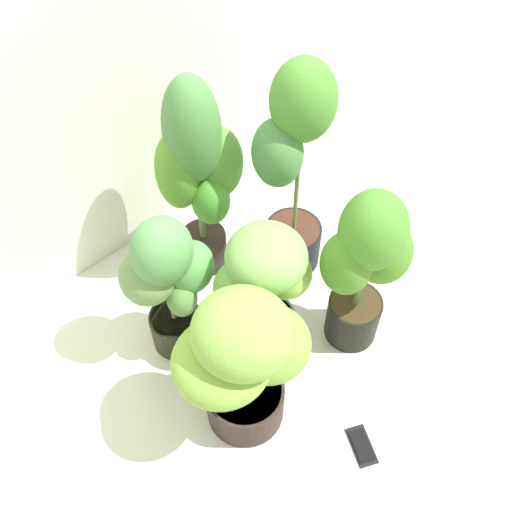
{
  "coord_description": "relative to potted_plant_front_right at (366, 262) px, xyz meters",
  "views": [
    {
      "loc": [
        -0.82,
        -0.76,
        2.09
      ],
      "look_at": [
        0.01,
        0.2,
        0.42
      ],
      "focal_mm": 43.27,
      "sensor_mm": 36.0,
      "label": 1
    }
  ],
  "objects": [
    {
      "name": "ground_plane",
      "position": [
        -0.25,
        0.08,
        -0.45
      ],
      "size": [
        8.0,
        8.0,
        0.0
      ],
      "primitive_type": "plane",
      "color": "silver",
      "rests_on": "ground"
    },
    {
      "name": "mylar_back_wall",
      "position": [
        -0.25,
        0.94,
        0.55
      ],
      "size": [
        3.2,
        0.01,
        2.0
      ],
      "primitive_type": "cube",
      "color": "silver",
      "rests_on": "ground"
    },
    {
      "name": "potted_plant_front_right",
      "position": [
        0.0,
        0.0,
        0.0
      ],
      "size": [
        0.36,
        0.32,
        0.76
      ],
      "color": "black",
      "rests_on": "ground"
    },
    {
      "name": "potted_plant_back_center",
      "position": [
        -0.2,
        0.63,
        0.08
      ],
      "size": [
        0.38,
        0.29,
        0.93
      ],
      "color": "black",
      "rests_on": "ground"
    },
    {
      "name": "potted_plant_front_left",
      "position": [
        -0.52,
        0.02,
        -0.05
      ],
      "size": [
        0.52,
        0.4,
        0.67
      ],
      "color": "#322422",
      "rests_on": "ground"
    },
    {
      "name": "potted_plant_back_right",
      "position": [
        0.05,
        0.42,
        0.1
      ],
      "size": [
        0.36,
        0.31,
        0.98
      ],
      "color": "black",
      "rests_on": "ground"
    },
    {
      "name": "potted_plant_center",
      "position": [
        -0.28,
        0.19,
        -0.08
      ],
      "size": [
        0.4,
        0.36,
        0.63
      ],
      "color": "slate",
      "rests_on": "ground"
    },
    {
      "name": "potted_plant_back_left",
      "position": [
        -0.52,
        0.41,
        -0.06
      ],
      "size": [
        0.35,
        0.27,
        0.68
      ],
      "color": "#2A2A19",
      "rests_on": "ground"
    },
    {
      "name": "cell_phone",
      "position": [
        -0.3,
        -0.34,
        -0.45
      ],
      "size": [
        0.12,
        0.16,
        0.01
      ],
      "rotation": [
        0.0,
        0.0,
        -0.42
      ],
      "color": "black",
      "rests_on": "ground"
    }
  ]
}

